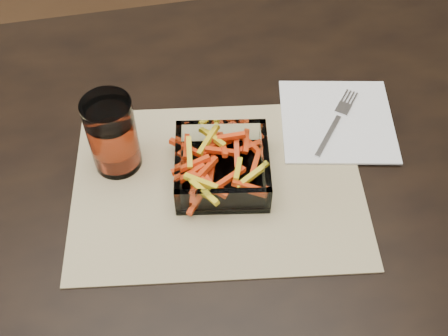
% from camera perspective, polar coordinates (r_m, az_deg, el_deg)
% --- Properties ---
extents(dining_table, '(1.60, 0.90, 0.75)m').
position_cam_1_polar(dining_table, '(0.96, -2.88, -3.92)').
color(dining_table, black).
rests_on(dining_table, ground).
extents(placemat, '(0.49, 0.39, 0.00)m').
position_cam_1_polar(placemat, '(0.88, -0.62, -1.66)').
color(placemat, tan).
rests_on(placemat, dining_table).
extents(glass_bowl, '(0.16, 0.16, 0.06)m').
position_cam_1_polar(glass_bowl, '(0.87, -0.20, 0.01)').
color(glass_bowl, white).
rests_on(glass_bowl, placemat).
extents(tumbler, '(0.08, 0.08, 0.13)m').
position_cam_1_polar(tumbler, '(0.87, -11.23, 3.15)').
color(tumbler, white).
rests_on(tumbler, placemat).
extents(napkin, '(0.22, 0.22, 0.00)m').
position_cam_1_polar(napkin, '(0.98, 11.41, 4.75)').
color(napkin, white).
rests_on(napkin, placemat).
extents(fork, '(0.12, 0.14, 0.00)m').
position_cam_1_polar(fork, '(0.97, 11.40, 4.80)').
color(fork, silver).
rests_on(fork, napkin).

